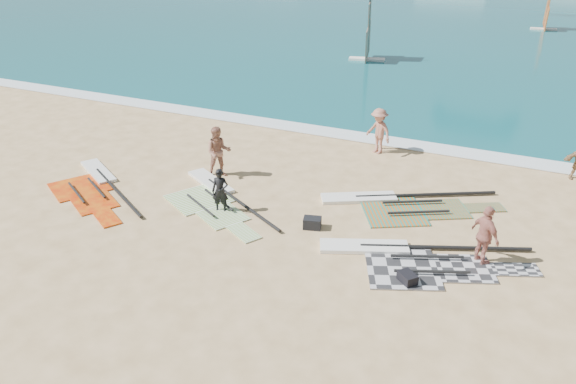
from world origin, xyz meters
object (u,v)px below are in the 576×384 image
at_px(rig_orange, 397,204).
at_px(gear_bag_far, 407,278).
at_px(gear_bag_near, 312,223).
at_px(beachgoer_mid, 379,131).
at_px(person_wetsuit, 220,191).
at_px(rig_grey, 409,257).
at_px(beachgoer_left, 218,152).
at_px(rig_red, 95,185).
at_px(rig_green, 214,197).
at_px(beachgoer_back, 485,236).

bearing_deg(rig_orange, gear_bag_far, -100.89).
bearing_deg(gear_bag_far, gear_bag_near, 153.62).
bearing_deg(rig_orange, beachgoer_mid, 86.09).
xyz_separation_m(gear_bag_far, person_wetsuit, (-6.73, 1.49, 0.62)).
bearing_deg(gear_bag_near, rig_orange, 52.22).
xyz_separation_m(gear_bag_near, person_wetsuit, (-3.23, -0.25, 0.59)).
relative_size(rig_grey, gear_bag_far, 12.25).
distance_m(gear_bag_near, beachgoer_left, 5.34).
height_order(person_wetsuit, beachgoer_mid, beachgoer_mid).
relative_size(gear_bag_near, beachgoer_left, 0.28).
bearing_deg(rig_grey, gear_bag_far, -101.02).
xyz_separation_m(rig_grey, beachgoer_left, (-8.04, 2.78, 0.94)).
xyz_separation_m(rig_red, beachgoer_left, (3.73, 2.74, 0.94)).
xyz_separation_m(rig_red, beachgoer_mid, (8.58, 7.57, 0.92)).
height_order(rig_green, gear_bag_far, gear_bag_far).
height_order(rig_green, beachgoer_left, beachgoer_left).
bearing_deg(gear_bag_far, beachgoer_mid, 111.22).
xyz_separation_m(rig_orange, beachgoer_left, (-6.87, -0.44, 0.94)).
relative_size(rig_orange, beachgoer_left, 3.13).
bearing_deg(rig_grey, person_wetsuit, 155.48).
height_order(person_wetsuit, beachgoer_left, beachgoer_left).
height_order(gear_bag_near, person_wetsuit, person_wetsuit).
distance_m(rig_orange, beachgoer_left, 6.94).
bearing_deg(beachgoer_left, rig_orange, -29.10).
relative_size(rig_grey, beachgoer_mid, 3.28).
height_order(rig_grey, person_wetsuit, person_wetsuit).
height_order(beachgoer_mid, beachgoer_back, beachgoer_mid).
bearing_deg(gear_bag_far, beachgoer_back, 47.56).
relative_size(rig_green, person_wetsuit, 3.37).
bearing_deg(rig_red, rig_orange, 48.01).
xyz_separation_m(rig_red, gear_bag_near, (8.50, 0.48, 0.13)).
relative_size(rig_orange, beachgoer_mid, 3.20).
xyz_separation_m(rig_green, rig_orange, (6.06, 2.18, 0.00)).
bearing_deg(rig_green, beachgoer_left, 144.88).
distance_m(rig_orange, person_wetsuit, 6.13).
bearing_deg(gear_bag_near, rig_red, -176.74).
bearing_deg(rig_orange, beachgoer_back, -68.30).
xyz_separation_m(rig_red, beachgoer_back, (13.70, 0.60, 0.87)).
distance_m(beachgoer_mid, beachgoer_back, 8.65).
bearing_deg(rig_red, gear_bag_far, 25.31).
bearing_deg(person_wetsuit, gear_bag_near, -12.01).
distance_m(rig_red, gear_bag_far, 12.07).
bearing_deg(person_wetsuit, beachgoer_back, -13.94).
distance_m(rig_grey, beachgoer_left, 8.56).
bearing_deg(rig_orange, rig_green, 171.24).
bearing_deg(gear_bag_far, rig_green, 163.20).
distance_m(gear_bag_far, beachgoer_left, 9.23).
relative_size(rig_red, beachgoer_back, 2.81).
relative_size(rig_grey, rig_red, 1.23).
bearing_deg(person_wetsuit, rig_grey, -18.86).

